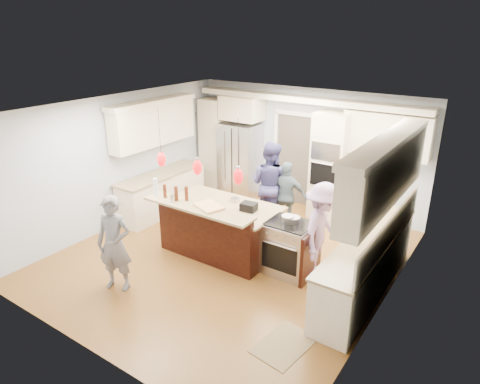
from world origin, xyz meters
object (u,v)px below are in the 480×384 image
object	(u,v)px
island_range	(290,248)
person_far_left	(270,184)
kitchen_island	(220,228)
refrigerator	(240,160)
person_bar_end	(114,244)

from	to	relation	value
island_range	person_far_left	bearing A→B (deg)	131.06
island_range	kitchen_island	bearing A→B (deg)	-176.88
refrigerator	person_far_left	size ratio (longest dim) A/B	1.00
kitchen_island	refrigerator	bearing A→B (deg)	116.88
kitchen_island	person_bar_end	bearing A→B (deg)	-109.21
person_far_left	island_range	bearing A→B (deg)	131.89
refrigerator	person_bar_end	size ratio (longest dim) A/B	1.15
kitchen_island	person_far_left	distance (m)	1.59
person_bar_end	person_far_left	distance (m)	3.49
refrigerator	person_far_left	distance (m)	1.78
kitchen_island	person_bar_end	world-z (taller)	person_bar_end
kitchen_island	island_range	xyz separation A→B (m)	(1.41, 0.08, -0.03)
person_far_left	person_bar_end	bearing A→B (deg)	77.65
refrigerator	kitchen_island	xyz separation A→B (m)	(1.30, -2.57, -0.42)
island_range	person_bar_end	bearing A→B (deg)	-136.61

